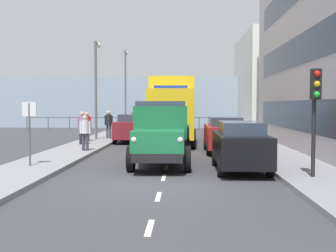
{
  "coord_description": "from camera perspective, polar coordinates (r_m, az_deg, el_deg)",
  "views": [
    {
      "loc": [
        -0.65,
        12.35,
        2.3
      ],
      "look_at": [
        0.29,
        -12.46,
        1.08
      ],
      "focal_mm": 46.21,
      "sensor_mm": 36.0,
      "label": 1
    }
  ],
  "objects": [
    {
      "name": "sidewalk_left",
      "position": [
        21.13,
        13.25,
        -3.3
      ],
      "size": [
        2.35,
        39.13,
        0.15
      ],
      "primitive_type": "cube",
      "color": "gray",
      "rests_on": "ground_plane"
    },
    {
      "name": "pedestrian_near_railing",
      "position": [
        20.59,
        -10.88,
        -0.5
      ],
      "size": [
        0.53,
        0.34,
        1.66
      ],
      "color": "#383342",
      "rests_on": "sidewalk_right"
    },
    {
      "name": "car_teal_oppositeside_2",
      "position": [
        39.23,
        -2.54,
        0.77
      ],
      "size": [
        1.93,
        4.64,
        1.72
      ],
      "color": "#1E6670",
      "rests_on": "ground_plane"
    },
    {
      "name": "sidewalk_right",
      "position": [
        21.42,
        -12.32,
        -3.21
      ],
      "size": [
        2.35,
        39.13,
        0.15
      ],
      "primitive_type": "cube",
      "color": "gray",
      "rests_on": "ground_plane"
    },
    {
      "name": "lorry_cargo_yellow",
      "position": [
        25.38,
        0.57,
        2.31
      ],
      "size": [
        2.58,
        8.2,
        3.87
      ],
      "color": "gold",
      "rests_on": "ground_plane"
    },
    {
      "name": "sea_horizon",
      "position": [
        43.19,
        1.32,
        3.08
      ],
      "size": [
        80.0,
        0.8,
        5.0
      ],
      "primitive_type": "cube",
      "color": "#8C9EAD",
      "rests_on": "ground_plane"
    },
    {
      "name": "car_maroon_oppositeside_0",
      "position": [
        26.53,
        -4.81,
        -0.22
      ],
      "size": [
        1.86,
        4.11,
        1.72
      ],
      "color": "maroon",
      "rests_on": "ground_plane"
    },
    {
      "name": "pedestrian_in_dark_coat",
      "position": [
        23.85,
        -11.27,
        0.15
      ],
      "size": [
        0.53,
        0.34,
        1.79
      ],
      "color": "black",
      "rests_on": "sidewalk_right"
    },
    {
      "name": "street_sign",
      "position": [
        15.94,
        -17.82,
        0.47
      ],
      "size": [
        0.5,
        0.07,
        2.25
      ],
      "color": "#4C4C4C",
      "rests_on": "sidewalk_right"
    },
    {
      "name": "car_navy_oppositeside_1",
      "position": [
        33.07,
        -3.43,
        0.38
      ],
      "size": [
        1.83,
        4.18,
        1.72
      ],
      "color": "navy",
      "rests_on": "ground_plane"
    },
    {
      "name": "seawall_railing",
      "position": [
        39.62,
        1.24,
        0.82
      ],
      "size": [
        28.08,
        0.08,
        1.2
      ],
      "color": "#4C5156",
      "rests_on": "ground_plane"
    },
    {
      "name": "ground_plane",
      "position": [
        20.76,
        0.38,
        -3.54
      ],
      "size": [
        80.0,
        80.0,
        0.0
      ],
      "primitive_type": "plane",
      "color": "#38383D"
    },
    {
      "name": "lamp_post_promenade",
      "position": [
        27.48,
        -9.44,
        5.94
      ],
      "size": [
        0.32,
        1.14,
        6.11
      ],
      "color": "#59595B",
      "rests_on": "sidewalk_right"
    },
    {
      "name": "lamp_post_far",
      "position": [
        38.56,
        -5.61,
        5.71
      ],
      "size": [
        0.32,
        1.14,
        6.95
      ],
      "color": "#59595B",
      "rests_on": "sidewalk_right"
    },
    {
      "name": "traffic_light_near",
      "position": [
        13.43,
        18.84,
        3.41
      ],
      "size": [
        0.28,
        0.41,
        3.2
      ],
      "color": "black",
      "rests_on": "sidewalk_left"
    },
    {
      "name": "road_centreline_markings",
      "position": [
        20.17,
        0.32,
        -3.71
      ],
      "size": [
        0.12,
        35.21,
        0.01
      ],
      "color": "silver",
      "rests_on": "ground_plane"
    },
    {
      "name": "car_red_kerbside_1",
      "position": [
        20.89,
        7.48,
        -1.06
      ],
      "size": [
        1.87,
        4.13,
        1.72
      ],
      "color": "#B21E1E",
      "rests_on": "ground_plane"
    },
    {
      "name": "truck_vintage_green",
      "position": [
        16.01,
        -0.93,
        -1.19
      ],
      "size": [
        2.17,
        5.64,
        2.43
      ],
      "color": "black",
      "rests_on": "ground_plane"
    },
    {
      "name": "car_black_kerbside_near",
      "position": [
        15.14,
        9.51,
        -2.54
      ],
      "size": [
        1.75,
        4.24,
        1.72
      ],
      "color": "black",
      "rests_on": "ground_plane"
    },
    {
      "name": "pedestrian_couple_b",
      "position": [
        25.91,
        -10.67,
        0.26
      ],
      "size": [
        0.53,
        0.34,
        1.72
      ],
      "color": "#4C473D",
      "rests_on": "sidewalk_right"
    },
    {
      "name": "pedestrian_by_lamp",
      "position": [
        27.89,
        -7.84,
        0.52
      ],
      "size": [
        0.53,
        0.34,
        1.76
      ],
      "color": "#383342",
      "rests_on": "sidewalk_right"
    },
    {
      "name": "building_far_block",
      "position": [
        40.52,
        14.52,
        5.5
      ],
      "size": [
        6.78,
        11.79,
        8.51
      ],
      "color": "silver",
      "rests_on": "ground_plane"
    }
  ]
}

